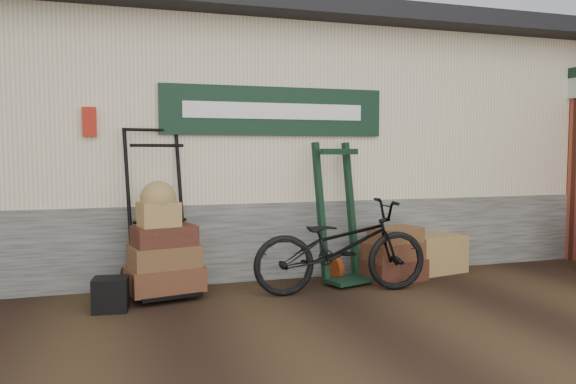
% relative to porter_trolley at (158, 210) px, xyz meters
% --- Properties ---
extents(ground, '(80.00, 80.00, 0.00)m').
position_rel_porter_trolley_xyz_m(ground, '(1.64, -0.71, -0.89)').
color(ground, black).
rests_on(ground, ground).
extents(station_building, '(14.40, 4.10, 3.20)m').
position_rel_porter_trolley_xyz_m(station_building, '(1.64, 2.03, 0.73)').
color(station_building, '#4C4C47').
rests_on(station_building, ground).
extents(porter_trolley, '(1.01, 0.83, 1.78)m').
position_rel_porter_trolley_xyz_m(porter_trolley, '(0.00, 0.00, 0.00)').
color(porter_trolley, black).
rests_on(porter_trolley, ground).
extents(green_barrow, '(0.69, 0.63, 1.59)m').
position_rel_porter_trolley_xyz_m(green_barrow, '(2.00, -0.07, -0.09)').
color(green_barrow, black).
rests_on(green_barrow, ground).
extents(suitcase_stack, '(0.79, 0.59, 0.63)m').
position_rel_porter_trolley_xyz_m(suitcase_stack, '(2.64, -0.17, -0.58)').
color(suitcase_stack, '#381B12').
rests_on(suitcase_stack, ground).
extents(wicker_hamper, '(0.78, 0.59, 0.46)m').
position_rel_porter_trolley_xyz_m(wicker_hamper, '(3.35, 0.09, -0.66)').
color(wicker_hamper, olive).
rests_on(wicker_hamper, ground).
extents(black_trunk, '(0.35, 0.31, 0.32)m').
position_rel_porter_trolley_xyz_m(black_trunk, '(-0.49, -0.50, -0.73)').
color(black_trunk, black).
rests_on(black_trunk, ground).
extents(bicycle, '(0.81, 1.93, 1.09)m').
position_rel_porter_trolley_xyz_m(bicycle, '(1.84, -0.51, -0.34)').
color(bicycle, black).
rests_on(bicycle, ground).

